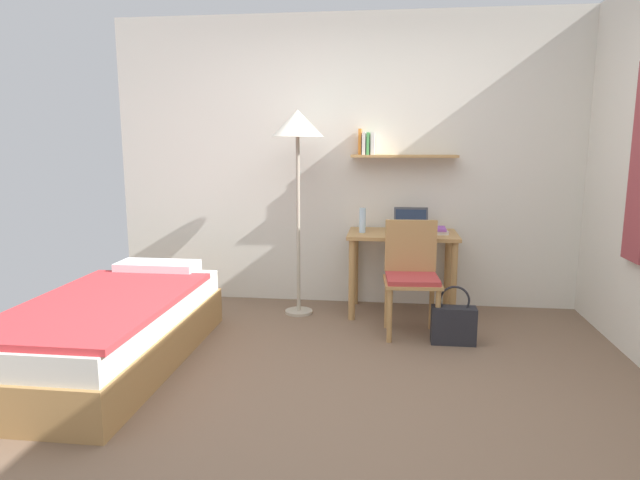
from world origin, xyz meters
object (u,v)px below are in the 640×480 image
at_px(desk, 402,249).
at_px(standing_lamp, 298,133).
at_px(water_bottle, 362,220).
at_px(bed, 113,329).
at_px(desk_chair, 412,273).
at_px(handbag, 454,324).
at_px(laptop, 411,226).
at_px(book_stack, 437,230).

relative_size(desk, standing_lamp, 0.53).
bearing_deg(desk, water_bottle, -174.53).
height_order(desk, standing_lamp, standing_lamp).
xyz_separation_m(bed, water_bottle, (1.60, 1.34, 0.58)).
distance_m(bed, desk_chair, 2.20).
relative_size(desk, handbag, 2.10).
relative_size(standing_lamp, water_bottle, 8.24).
bearing_deg(bed, laptop, 35.11).
height_order(laptop, handbag, laptop).
distance_m(laptop, water_bottle, 0.43).
bearing_deg(laptop, handbag, -68.19).
height_order(bed, laptop, laptop).
distance_m(desk_chair, book_stack, 0.61).
distance_m(bed, water_bottle, 2.17).
height_order(desk_chair, book_stack, desk_chair).
height_order(desk, handbag, desk).
xyz_separation_m(bed, standing_lamp, (1.06, 1.25, 1.32)).
distance_m(bed, standing_lamp, 2.10).
bearing_deg(handbag, desk, 117.93).
bearing_deg(standing_lamp, desk_chair, -22.14).
relative_size(desk_chair, laptop, 2.96).
relative_size(laptop, handbag, 0.67).
relative_size(desk, water_bottle, 4.38).
bearing_deg(laptop, desk, -144.41).
bearing_deg(bed, desk_chair, 23.31).
bearing_deg(bed, standing_lamp, 49.83).
bearing_deg(desk, bed, -144.90).
height_order(book_stack, handbag, book_stack).
bearing_deg(desk_chair, desk, 97.18).
bearing_deg(book_stack, desk, -179.87).
distance_m(desk, book_stack, 0.34).
bearing_deg(desk_chair, bed, -156.69).
height_order(bed, standing_lamp, standing_lamp).
relative_size(water_bottle, book_stack, 0.96).
bearing_deg(handbag, desk_chair, 146.97).
distance_m(laptop, handbag, 1.02).
height_order(laptop, water_bottle, water_bottle).
bearing_deg(desk, book_stack, 0.13).
bearing_deg(standing_lamp, laptop, 9.78).
relative_size(laptop, book_stack, 1.35).
xyz_separation_m(laptop, handbag, (0.30, -0.75, -0.62)).
bearing_deg(water_bottle, desk, 5.47).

